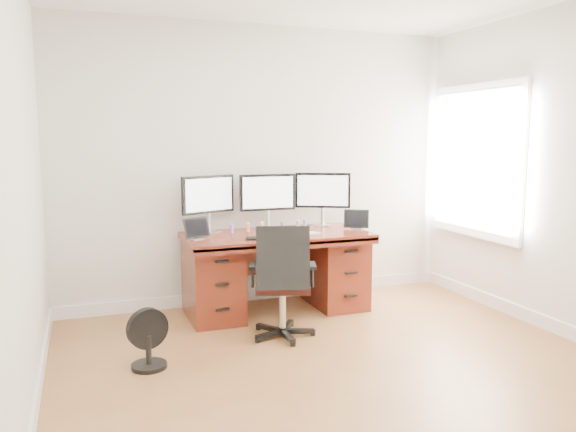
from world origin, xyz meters
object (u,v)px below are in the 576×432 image
object	(u,v)px
desk	(276,269)
keyboard	(282,235)
monitor_center	(268,194)
floor_fan	(148,340)
office_chair	(283,301)

from	to	relation	value
desk	keyboard	distance (m)	0.41
monitor_center	keyboard	size ratio (longest dim) A/B	1.89
desk	floor_fan	bearing A→B (deg)	-143.42
monitor_center	floor_fan	bearing A→B (deg)	-136.16
monitor_center	keyboard	bearing A→B (deg)	-90.14
office_chair	floor_fan	bearing A→B (deg)	-149.20
office_chair	monitor_center	world-z (taller)	monitor_center
floor_fan	monitor_center	world-z (taller)	monitor_center
office_chair	desk	bearing A→B (deg)	93.72
keyboard	floor_fan	bearing A→B (deg)	-164.51
desk	keyboard	size ratio (longest dim) A/B	5.83
monitor_center	desk	bearing A→B (deg)	-88.98
monitor_center	keyboard	xyz separation A→B (m)	(-0.01, -0.44, -0.33)
desk	monitor_center	distance (m)	0.72
floor_fan	office_chair	bearing A→B (deg)	-2.53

